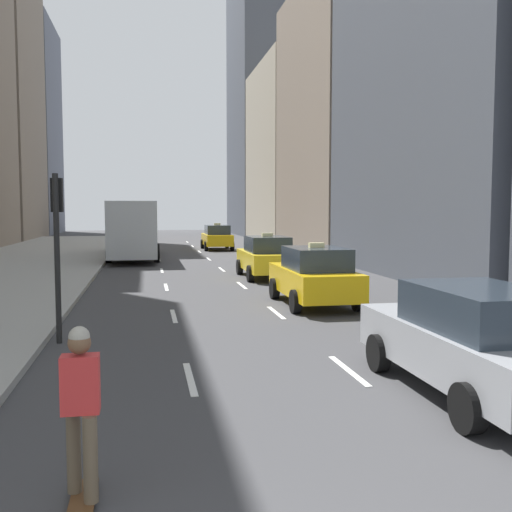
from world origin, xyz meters
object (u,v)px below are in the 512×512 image
skateboarder (81,407)px  traffic_light_pole (57,230)px  taxi_third (217,237)px  taxi_second (314,276)px  city_bus (134,227)px  sedan_black_near (474,340)px  taxi_lead (266,257)px

skateboarder → traffic_light_pole: (-1.22, 7.41, 1.45)m
taxi_third → traffic_light_pole: (-6.75, -28.54, 1.53)m
taxi_third → skateboarder: size_ratio=2.52×
taxi_second → city_bus: bearing=106.8°
taxi_third → city_bus: (-5.61, -6.16, 0.91)m
taxi_third → city_bus: size_ratio=0.38×
city_bus → skateboarder: bearing=-89.9°
taxi_second → city_bus: (-5.61, 18.57, 0.91)m
taxi_second → sedan_black_near: (0.00, -8.81, -0.01)m
sedan_black_near → skateboarder: skateboarder is taller
taxi_second → skateboarder: size_ratio=2.52×
sedan_black_near → taxi_third: bearing=90.0°
sedan_black_near → city_bus: bearing=101.6°
taxi_second → taxi_lead: bearing=90.0°
taxi_second → skateboarder: bearing=-116.3°
traffic_light_pole → skateboarder: bearing=-80.7°
taxi_lead → skateboarder: size_ratio=2.52×
taxi_second → taxi_third: same height
traffic_light_pole → taxi_second: bearing=29.4°
taxi_second → traffic_light_pole: size_ratio=1.22×
taxi_lead → city_bus: bearing=116.3°
sedan_black_near → taxi_second: bearing=90.0°
sedan_black_near → traffic_light_pole: traffic_light_pole is taller
sedan_black_near → city_bus: size_ratio=0.41×
sedan_black_near → taxi_lead: bearing=90.0°
taxi_lead → sedan_black_near: taxi_lead is taller
taxi_lead → taxi_third: 17.53m
taxi_second → taxi_third: bearing=90.0°
taxi_second → traffic_light_pole: (-6.75, -3.81, 1.53)m
taxi_lead → taxi_second: size_ratio=1.00×
taxi_third → sedan_black_near: size_ratio=0.92×
taxi_third → skateboarder: bearing=-98.8°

